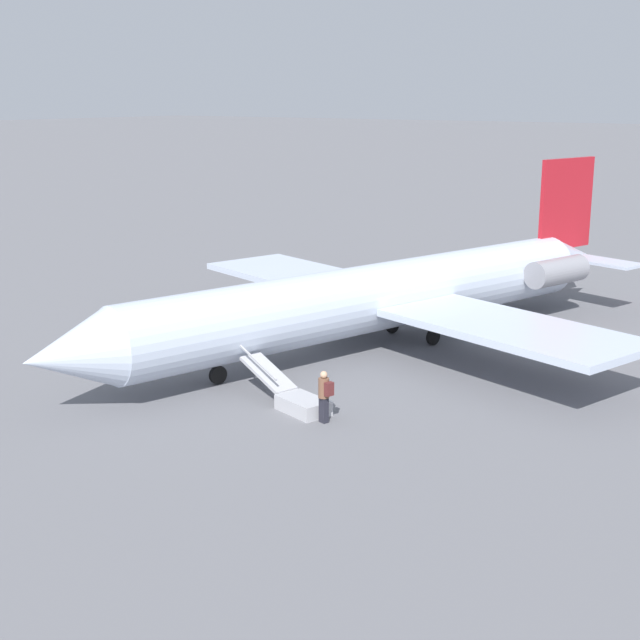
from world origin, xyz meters
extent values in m
plane|color=slate|center=(0.00, 0.00, 0.00)|extent=(600.00, 600.00, 0.00)
cylinder|color=silver|center=(0.00, 0.00, 2.16)|extent=(23.34, 9.15, 2.79)
cone|color=silver|center=(12.76, -3.66, 2.16)|extent=(3.70, 3.47, 2.73)
cone|color=silver|center=(-13.03, 3.73, 2.16)|extent=(4.24, 3.62, 2.73)
cube|color=red|center=(-12.33, 3.53, 5.09)|extent=(3.81, 1.29, 4.46)
cube|color=silver|center=(-12.71, 3.64, 2.44)|extent=(3.76, 7.96, 0.14)
cube|color=silver|center=(0.61, 6.40, 1.95)|extent=(7.00, 10.71, 0.28)
cube|color=silver|center=(-2.87, -5.76, 1.95)|extent=(7.00, 10.71, 0.28)
cylinder|color=gray|center=(-8.82, 4.56, 2.37)|extent=(3.56, 2.13, 1.25)
cylinder|color=gray|center=(-9.90, 0.80, 2.37)|extent=(3.56, 2.13, 1.25)
cylinder|color=black|center=(7.34, -2.10, 0.34)|extent=(0.71, 0.36, 0.69)
cylinder|color=gray|center=(7.34, -2.10, 0.80)|extent=(0.12, 0.12, 0.22)
cylinder|color=black|center=(-1.91, 1.85, 0.34)|extent=(0.71, 0.36, 0.69)
cylinder|color=gray|center=(-1.91, 1.85, 0.80)|extent=(0.12, 0.12, 0.22)
cylinder|color=black|center=(-2.60, -0.56, 0.34)|extent=(0.71, 0.36, 0.69)
cylinder|color=gray|center=(-2.60, -0.56, 0.80)|extent=(0.12, 0.12, 0.22)
cube|color=#B2B2B7|center=(7.97, 2.24, 0.25)|extent=(1.55, 2.03, 0.50)
cube|color=#B2B2B7|center=(7.42, 0.31, 0.88)|extent=(1.48, 2.40, 0.87)
cube|color=#B2B2B7|center=(7.85, 0.19, 1.38)|extent=(0.67, 2.15, 0.81)
cube|color=#23232D|center=(8.34, 3.33, 0.42)|extent=(0.27, 0.32, 0.85)
cylinder|color=brown|center=(8.34, 3.33, 1.18)|extent=(0.36, 0.36, 0.65)
sphere|color=tan|center=(8.34, 3.33, 1.62)|extent=(0.24, 0.24, 0.24)
cube|color=#592323|center=(8.41, 3.59, 1.21)|extent=(0.32, 0.25, 0.44)
camera|label=1|loc=(30.67, 18.89, 10.35)|focal=50.00mm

